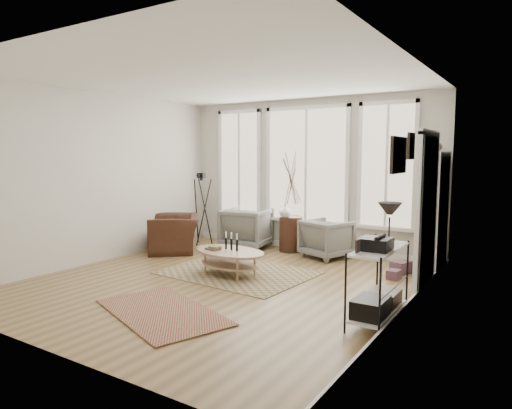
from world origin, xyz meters
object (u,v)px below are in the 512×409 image
Objects in this scene: side_table at (291,204)px; coffee_table at (229,256)px; low_shelf at (379,276)px; armchair_right at (327,239)px; armchair_left at (247,228)px; accent_chair at (174,233)px; bookcase at (433,212)px.

coffee_table is at bearing -89.44° from side_table.
low_shelf is 3.77m from side_table.
side_table is at bearing 90.56° from coffee_table.
side_table is at bearing 10.44° from armchair_right.
low_shelf is 1.49× the size of armchair_left.
low_shelf is at bearing 144.11° from armchair_right.
armchair_right is at bearing 70.75° from accent_chair.
bookcase reaches higher than armchair_left.
bookcase is 2.62m from side_table.
armchair_left is at bearing 22.53° from armchair_right.
side_table is (-0.02, 2.06, 0.60)m from coffee_table.
coffee_table is 2.06m from armchair_left.
side_table is (-2.61, 0.22, -0.05)m from bookcase.
armchair_left is (-3.44, 2.54, -0.11)m from low_shelf.
bookcase is at bearing 169.97° from armchair_left.
armchair_right is 0.41× the size of side_table.
armchair_left is (-3.50, 0.02, -0.56)m from bookcase.
low_shelf is (-0.06, -2.52, -0.44)m from bookcase.
bookcase reaches higher than coffee_table.
bookcase is at bearing 61.36° from accent_chair.
accent_chair is (-4.45, 1.54, -0.17)m from low_shelf.
accent_chair is (-1.00, -0.99, -0.05)m from armchair_left.
low_shelf is 4.71m from accent_chair.
armchair_left is 0.47× the size of side_table.
armchair_right is (-1.82, 0.09, -0.61)m from bookcase.
low_shelf reaches higher than accent_chair.
low_shelf is at bearing 29.96° from accent_chair.
coffee_table is at bearing -144.80° from bookcase.
bookcase is at bearing -162.67° from armchair_right.
armchair_right is at bearing 67.89° from coffee_table.
armchair_left is at bearing 116.04° from coffee_table.
low_shelf reaches higher than coffee_table.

